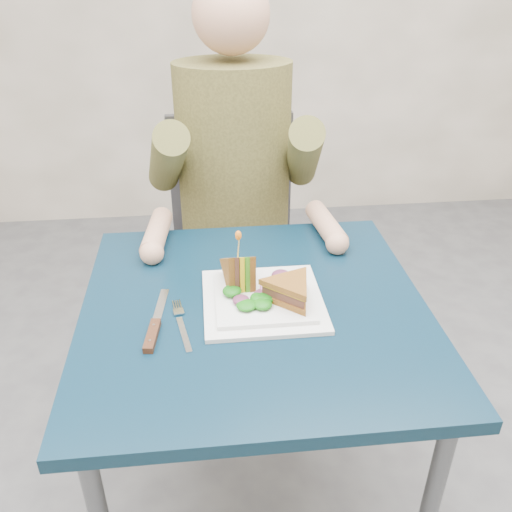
{
  "coord_description": "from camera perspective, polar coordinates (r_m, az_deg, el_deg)",
  "views": [
    {
      "loc": [
        -0.1,
        -0.96,
        1.42
      ],
      "look_at": [
        0.01,
        0.06,
        0.82
      ],
      "focal_mm": 38.0,
      "sensor_mm": 36.0,
      "label": 1
    }
  ],
  "objects": [
    {
      "name": "fork",
      "position": [
        1.13,
        -7.8,
        -7.31
      ],
      "size": [
        0.04,
        0.18,
        0.01
      ],
      "color": "silver",
      "rests_on": "table"
    },
    {
      "name": "plate",
      "position": [
        1.19,
        0.74,
        -4.56
      ],
      "size": [
        0.26,
        0.26,
        0.02
      ],
      "color": "white",
      "rests_on": "table"
    },
    {
      "name": "lettuce_spill",
      "position": [
        1.19,
        0.93,
        -3.44
      ],
      "size": [
        0.15,
        0.13,
        0.02
      ],
      "primitive_type": null,
      "color": "#337A14",
      "rests_on": "plate"
    },
    {
      "name": "diner",
      "position": [
        1.63,
        -2.33,
        12.21
      ],
      "size": [
        0.54,
        0.59,
        0.74
      ],
      "color": "#4D4923",
      "rests_on": "chair"
    },
    {
      "name": "knife",
      "position": [
        1.13,
        -10.71,
        -7.64
      ],
      "size": [
        0.04,
        0.22,
        0.02
      ],
      "color": "silver",
      "rests_on": "table"
    },
    {
      "name": "toothpick_frill",
      "position": [
        1.15,
        -1.88,
        2.18
      ],
      "size": [
        0.01,
        0.01,
        0.02
      ],
      "primitive_type": "ellipsoid",
      "color": "orange",
      "rests_on": "sandwich_upright"
    },
    {
      "name": "sandwich_flat",
      "position": [
        1.16,
        3.61,
        -3.62
      ],
      "size": [
        0.19,
        0.19,
        0.05
      ],
      "color": "brown",
      "rests_on": "plate"
    },
    {
      "name": "sandwich_upright",
      "position": [
        1.2,
        -1.8,
        -1.71
      ],
      "size": [
        0.08,
        0.13,
        0.13
      ],
      "color": "brown",
      "rests_on": "plate"
    },
    {
      "name": "toothpick",
      "position": [
        1.17,
        -1.85,
        0.97
      ],
      "size": [
        0.01,
        0.01,
        0.06
      ],
      "primitive_type": "cylinder",
      "rotation": [
        0.14,
        0.07,
        0.0
      ],
      "color": "tan",
      "rests_on": "sandwich_upright"
    },
    {
      "name": "table",
      "position": [
        1.24,
        -0.14,
        -8.16
      ],
      "size": [
        0.75,
        0.75,
        0.73
      ],
      "color": "black",
      "rests_on": "ground"
    },
    {
      "name": "onion_ring",
      "position": [
        1.18,
        1.44,
        -3.34
      ],
      "size": [
        0.04,
        0.04,
        0.02
      ],
      "primitive_type": "torus",
      "rotation": [
        0.44,
        0.0,
        0.0
      ],
      "color": "#9E4C7A",
      "rests_on": "plate"
    },
    {
      "name": "chair",
      "position": [
        1.88,
        -2.34,
        2.37
      ],
      "size": [
        0.42,
        0.4,
        0.93
      ],
      "color": "#47474C",
      "rests_on": "ground"
    }
  ]
}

